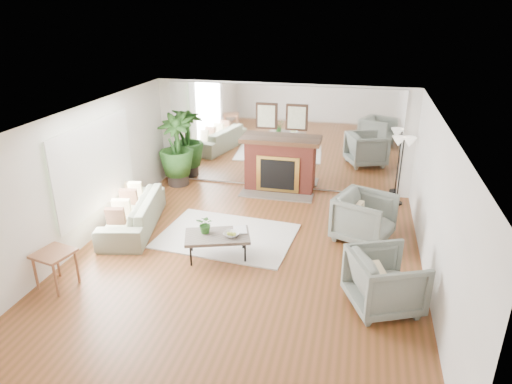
% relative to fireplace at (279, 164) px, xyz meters
% --- Properties ---
extents(ground, '(7.00, 7.00, 0.00)m').
position_rel_fireplace_xyz_m(ground, '(0.00, -3.26, -0.66)').
color(ground, brown).
rests_on(ground, ground).
extents(wall_left, '(0.02, 7.00, 2.50)m').
position_rel_fireplace_xyz_m(wall_left, '(-2.99, -3.26, 0.59)').
color(wall_left, white).
rests_on(wall_left, ground).
extents(wall_right, '(0.02, 7.00, 2.50)m').
position_rel_fireplace_xyz_m(wall_right, '(2.99, -3.26, 0.59)').
color(wall_right, white).
rests_on(wall_right, ground).
extents(wall_back, '(6.00, 0.02, 2.50)m').
position_rel_fireplace_xyz_m(wall_back, '(0.00, 0.23, 0.59)').
color(wall_back, white).
rests_on(wall_back, ground).
extents(mirror_panel, '(5.40, 0.04, 2.40)m').
position_rel_fireplace_xyz_m(mirror_panel, '(0.00, 0.21, 0.59)').
color(mirror_panel, silver).
rests_on(mirror_panel, wall_back).
extents(window_panel, '(0.04, 2.40, 1.50)m').
position_rel_fireplace_xyz_m(window_panel, '(-2.96, -2.86, 0.69)').
color(window_panel, '#B2E09E').
rests_on(window_panel, wall_left).
extents(fireplace, '(1.85, 0.83, 2.05)m').
position_rel_fireplace_xyz_m(fireplace, '(0.00, 0.00, 0.00)').
color(fireplace, maroon).
rests_on(fireplace, ground).
extents(area_rug, '(2.63, 1.98, 0.03)m').
position_rel_fireplace_xyz_m(area_rug, '(-0.54, -2.53, -0.65)').
color(area_rug, silver).
rests_on(area_rug, ground).
extents(coffee_table, '(1.26, 0.97, 0.44)m').
position_rel_fireplace_xyz_m(coffee_table, '(-0.47, -3.30, -0.25)').
color(coffee_table, '#60554C').
rests_on(coffee_table, ground).
extents(sofa, '(1.31, 2.32, 0.64)m').
position_rel_fireplace_xyz_m(sofa, '(-2.45, -2.58, -0.34)').
color(sofa, gray).
rests_on(sofa, ground).
extents(armchair_back, '(1.27, 1.26, 0.90)m').
position_rel_fireplace_xyz_m(armchair_back, '(1.99, -2.04, -0.21)').
color(armchair_back, gray).
rests_on(armchair_back, ground).
extents(armchair_front, '(1.26, 1.25, 0.88)m').
position_rel_fireplace_xyz_m(armchair_front, '(2.31, -4.11, -0.22)').
color(armchair_front, gray).
rests_on(armchair_front, ground).
extents(side_table, '(0.63, 0.63, 0.60)m').
position_rel_fireplace_xyz_m(side_table, '(-2.65, -4.72, -0.15)').
color(side_table, brown).
rests_on(side_table, ground).
extents(potted_ficus, '(0.90, 0.90, 1.77)m').
position_rel_fireplace_xyz_m(potted_ficus, '(-2.49, -0.16, 0.29)').
color(potted_ficus, black).
rests_on(potted_ficus, ground).
extents(floor_lamp, '(0.50, 0.28, 1.53)m').
position_rel_fireplace_xyz_m(floor_lamp, '(2.70, -0.16, 0.65)').
color(floor_lamp, black).
rests_on(floor_lamp, ground).
extents(tabletop_plant, '(0.32, 0.28, 0.33)m').
position_rel_fireplace_xyz_m(tabletop_plant, '(-0.68, -3.27, -0.05)').
color(tabletop_plant, '#336726').
rests_on(tabletop_plant, coffee_table).
extents(fruit_bowl, '(0.32, 0.32, 0.07)m').
position_rel_fireplace_xyz_m(fruit_bowl, '(-0.22, -3.29, -0.18)').
color(fruit_bowl, brown).
rests_on(fruit_bowl, coffee_table).
extents(book, '(0.32, 0.37, 0.02)m').
position_rel_fireplace_xyz_m(book, '(-0.24, -3.10, -0.21)').
color(book, brown).
rests_on(book, coffee_table).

